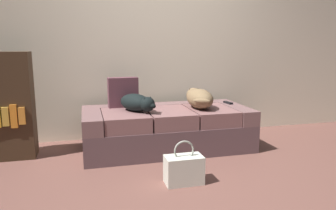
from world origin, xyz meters
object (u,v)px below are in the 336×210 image
couch (167,129)px  dog_dark (137,103)px  handbag (184,169)px  throw_pillow (123,92)px  dog_tan (199,98)px  bookshelf (4,106)px  tv_remote (228,103)px

couch → dog_dark: dog_dark is taller
couch → handbag: 0.97m
throw_pillow → dog_dark: bearing=-69.1°
handbag → dog_tan: bearing=63.4°
throw_pillow → bookshelf: size_ratio=0.31×
couch → throw_pillow: throw_pillow is taller
couch → handbag: couch is taller
handbag → couch: bearing=84.2°
tv_remote → throw_pillow: bearing=166.1°
tv_remote → handbag: 1.45m
dog_tan → couch: bearing=175.5°
throw_pillow → couch: bearing=-26.6°
bookshelf → dog_dark: bearing=-7.9°
couch → dog_dark: 0.48m
dog_dark → handbag: dog_dark is taller
tv_remote → dog_dark: bearing=-179.3°
dog_dark → dog_tan: dog_tan is taller
bookshelf → couch: bearing=-3.8°
dog_tan → handbag: 1.13m
couch → bookshelf: bearing=176.2°
couch → handbag: size_ratio=4.90×
couch → bookshelf: bookshelf is taller
tv_remote → handbag: (-0.90, -1.08, -0.35)m
dog_tan → throw_pillow: (-0.83, 0.26, 0.06)m
tv_remote → throw_pillow: throw_pillow is taller
couch → dog_dark: (-0.34, -0.07, 0.33)m
tv_remote → throw_pillow: (-1.26, 0.11, 0.16)m
throw_pillow → tv_remote: bearing=-5.0°
couch → tv_remote: tv_remote is taller
handbag → bookshelf: size_ratio=0.34×
dog_tan → handbag: bearing=-116.6°
throw_pillow → dog_tan: bearing=-17.4°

